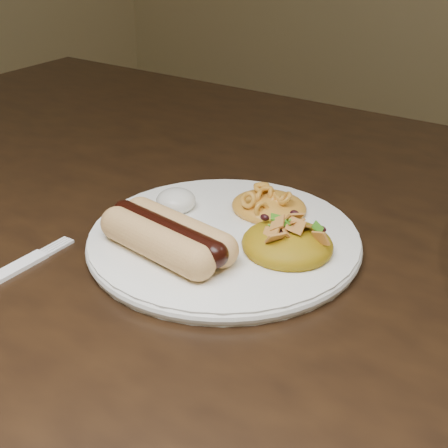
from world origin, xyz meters
The scene contains 6 objects.
table centered at (0.00, 0.00, 0.66)m, with size 1.60×0.90×0.75m.
plate centered at (-0.09, -0.02, 0.76)m, with size 0.25×0.25×0.01m, color white.
hotdog centered at (-0.12, -0.08, 0.78)m, with size 0.12×0.08×0.03m.
mac_and_cheese centered at (-0.08, 0.04, 0.78)m, with size 0.08×0.07×0.03m, color orange.
sour_cream centered at (-0.16, 0.00, 0.78)m, with size 0.04×0.04×0.02m, color silver.
taco_salad centered at (-0.03, -0.02, 0.78)m, with size 0.08×0.08×0.04m.
Camera 1 is at (0.19, -0.45, 1.04)m, focal length 50.00 mm.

